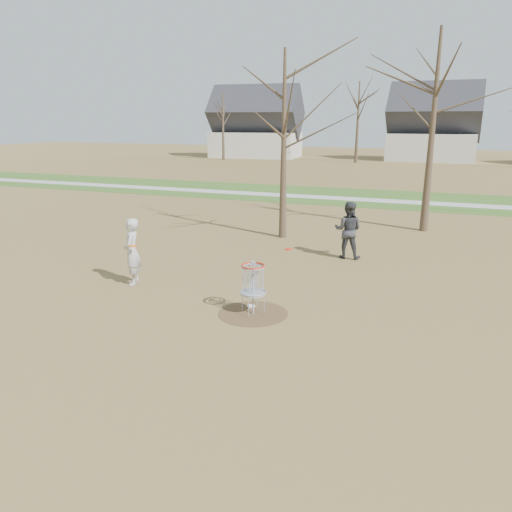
{
  "coord_description": "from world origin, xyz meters",
  "views": [
    {
      "loc": [
        4.37,
        -11.12,
        4.8
      ],
      "look_at": [
        -0.5,
        1.5,
        1.1
      ],
      "focal_mm": 35.0,
      "sensor_mm": 36.0,
      "label": 1
    }
  ],
  "objects_px": {
    "disc_grounded": "(251,306)",
    "disc_golf_basket": "(253,280)",
    "player_standing": "(132,252)",
    "player_throwing": "(348,230)"
  },
  "relations": [
    {
      "from": "player_throwing",
      "to": "disc_grounded",
      "type": "bearing_deg",
      "value": 74.91
    },
    {
      "from": "player_throwing",
      "to": "disc_golf_basket",
      "type": "height_order",
      "value": "player_throwing"
    },
    {
      "from": "disc_grounded",
      "to": "player_throwing",
      "type": "bearing_deg",
      "value": 76.25
    },
    {
      "from": "player_standing",
      "to": "disc_golf_basket",
      "type": "bearing_deg",
      "value": 54.81
    },
    {
      "from": "disc_grounded",
      "to": "disc_golf_basket",
      "type": "distance_m",
      "value": 1.02
    },
    {
      "from": "player_standing",
      "to": "disc_golf_basket",
      "type": "relative_size",
      "value": 1.49
    },
    {
      "from": "disc_golf_basket",
      "to": "disc_grounded",
      "type": "bearing_deg",
      "value": 117.8
    },
    {
      "from": "player_standing",
      "to": "player_throwing",
      "type": "distance_m",
      "value": 7.58
    },
    {
      "from": "disc_grounded",
      "to": "disc_golf_basket",
      "type": "bearing_deg",
      "value": -62.2
    },
    {
      "from": "player_standing",
      "to": "disc_grounded",
      "type": "xyz_separation_m",
      "value": [
        4.02,
        -0.51,
        -0.98
      ]
    }
  ]
}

